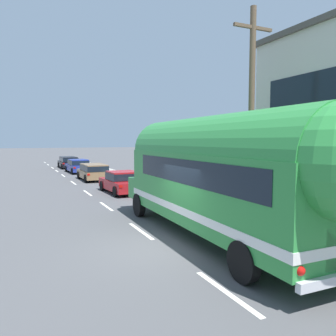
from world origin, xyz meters
name	(u,v)px	position (x,y,z in m)	size (l,w,h in m)	color
ground_plane	(163,247)	(0.00, 0.00, 0.00)	(300.00, 300.00, 0.00)	#4C4C4F
lane_markings	(123,188)	(2.64, 12.88, 0.00)	(3.88, 80.00, 0.01)	silver
sidewalk_slab	(167,191)	(4.72, 10.00, 0.07)	(1.95, 90.00, 0.15)	#9E9B93
utility_pole	(251,112)	(4.50, 1.47, 4.42)	(1.80, 0.24, 8.50)	brown
painted_bus	(221,172)	(1.86, -0.40, 2.30)	(2.73, 12.01, 4.12)	#2D8C3D
car_lead	(123,181)	(2.06, 10.98, 0.73)	(2.15, 4.31, 1.37)	#A5191E
car_second	(93,171)	(1.79, 18.36, 0.79)	(2.01, 4.43, 1.37)	olive
car_third	(78,165)	(1.81, 25.68, 0.74)	(2.16, 4.73, 1.37)	navy
car_fourth	(68,161)	(1.72, 32.00, 0.80)	(2.00, 4.82, 1.37)	black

